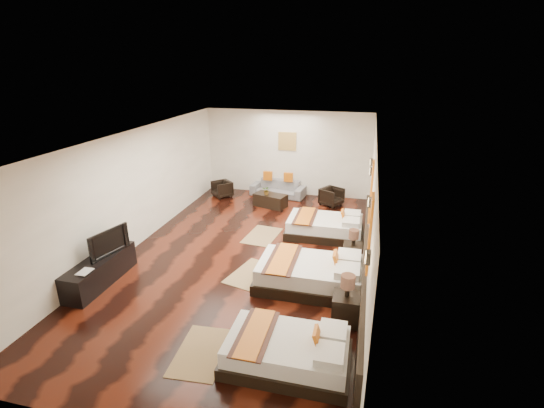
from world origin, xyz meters
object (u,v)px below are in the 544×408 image
(tv, at_px, (106,241))
(armchair_right, at_px, (332,197))
(tv_console, at_px, (100,271))
(figurine, at_px, (119,237))
(sofa, at_px, (278,188))
(bed_mid, at_px, (311,274))
(coffee_table, at_px, (270,200))
(nightstand_b, at_px, (352,252))
(nightstand_a, at_px, (346,306))
(armchair_left, at_px, (222,189))
(table_plant, at_px, (267,190))
(book, at_px, (80,271))
(bed_far, at_px, (326,226))
(bed_near, at_px, (289,351))

(tv, bearing_deg, armchair_right, -22.32)
(tv_console, relative_size, figurine, 5.77)
(tv, height_order, sofa, tv)
(sofa, bearing_deg, bed_mid, -62.40)
(armchair_right, bearing_deg, coffee_table, 137.28)
(sofa, bearing_deg, coffee_table, -82.29)
(nightstand_b, height_order, coffee_table, nightstand_b)
(armchair_right, bearing_deg, tv, 173.80)
(nightstand_a, height_order, armchair_left, nightstand_a)
(table_plant, bearing_deg, book, -110.95)
(bed_far, relative_size, armchair_right, 3.15)
(bed_mid, relative_size, bed_far, 1.10)
(nightstand_a, xyz_separation_m, nightstand_b, (0.00, 2.13, -0.03))
(nightstand_a, bearing_deg, tv, 176.13)
(nightstand_a, xyz_separation_m, book, (-4.95, -0.46, 0.24))
(nightstand_b, height_order, armchair_right, nightstand_b)
(armchair_right, bearing_deg, book, 177.08)
(coffee_table, bearing_deg, bed_near, -73.57)
(nightstand_a, relative_size, sofa, 0.51)
(bed_near, bearing_deg, nightstand_a, 59.23)
(tv_console, distance_m, armchair_right, 7.06)
(armchair_left, distance_m, coffee_table, 1.88)
(nightstand_b, relative_size, sofa, 0.46)
(armchair_left, bearing_deg, book, -50.67)
(armchair_right, bearing_deg, sofa, 105.46)
(coffee_table, bearing_deg, table_plant, -150.88)
(bed_mid, distance_m, nightstand_b, 1.37)
(sofa, bearing_deg, bed_near, -68.04)
(nightstand_a, relative_size, coffee_table, 0.91)
(tv, distance_m, book, 0.83)
(tv, relative_size, armchair_left, 1.63)
(bed_near, bearing_deg, coffee_table, 106.43)
(nightstand_a, distance_m, tv, 4.93)
(tv_console, height_order, sofa, tv_console)
(tv_console, height_order, figurine, figurine)
(book, bearing_deg, sofa, 71.47)
(nightstand_a, height_order, figurine, nightstand_a)
(book, bearing_deg, bed_near, -10.85)
(tv_console, bearing_deg, nightstand_a, -0.99)
(sofa, height_order, armchair_right, armchair_right)
(nightstand_b, relative_size, armchair_right, 1.34)
(nightstand_a, bearing_deg, bed_near, -120.77)
(armchair_left, relative_size, armchair_right, 0.95)
(bed_near, relative_size, coffee_table, 1.86)
(tv_console, bearing_deg, armchair_left, 85.27)
(bed_mid, xyz_separation_m, figurine, (-4.20, -0.18, 0.43))
(bed_far, distance_m, table_plant, 2.67)
(bed_mid, distance_m, figurine, 4.22)
(bed_mid, distance_m, armchair_right, 4.84)
(tv, xyz_separation_m, sofa, (2.22, 5.98, -0.56))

